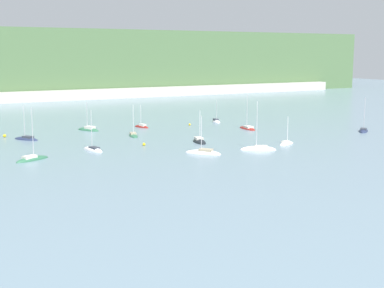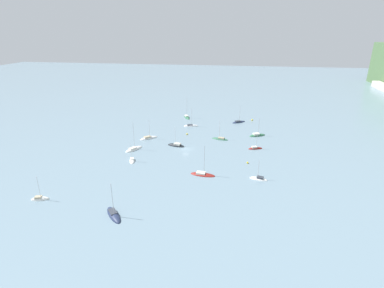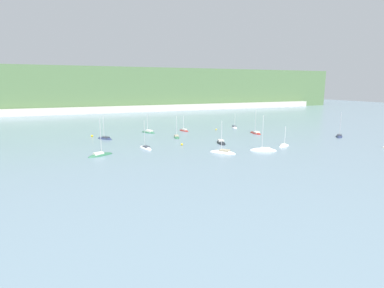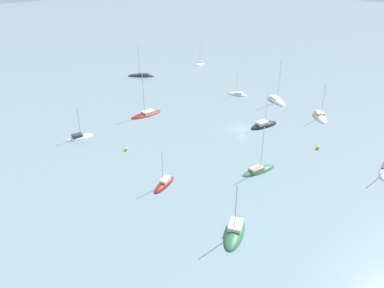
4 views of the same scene
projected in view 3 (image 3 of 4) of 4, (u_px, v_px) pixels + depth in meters
name	position (u px, v px, depth m)	size (l,w,h in m)	color
ground_plane	(222.00, 141.00, 115.80)	(600.00, 600.00, 0.00)	slate
hillside_ridge	(130.00, 89.00, 272.18)	(391.82, 74.39, 35.07)	#4C6B42
shore_town_strip	(141.00, 109.00, 238.28)	(333.04, 6.00, 4.92)	#B7B2A8
sailboat_0	(184.00, 131.00, 140.04)	(3.50, 6.32, 7.65)	maroon
sailboat_2	(100.00, 155.00, 91.48)	(8.43, 5.54, 12.17)	#2D6647
sailboat_3	(256.00, 133.00, 133.33)	(3.86, 8.91, 11.36)	maroon
sailboat_4	(339.00, 137.00, 124.90)	(8.38, 7.65, 10.81)	#232D4C
sailboat_5	(177.00, 137.00, 122.75)	(3.91, 7.82, 9.38)	#2D6647
sailboat_6	(284.00, 146.00, 105.36)	(6.04, 3.72, 7.70)	white
sailboat_7	(148.00, 132.00, 135.13)	(6.09, 8.48, 9.39)	#2D6647
sailboat_8	(223.00, 153.00, 95.12)	(7.65, 8.15, 9.65)	silver
sailboat_9	(221.00, 143.00, 110.65)	(4.41, 8.10, 9.29)	black
sailboat_10	(263.00, 150.00, 98.37)	(8.84, 6.68, 12.68)	white
sailboat_11	(234.00, 128.00, 150.45)	(3.45, 6.24, 7.87)	white
sailboat_12	(145.00, 148.00, 101.70)	(3.90, 7.80, 10.52)	silver
sailboat_13	(105.00, 139.00, 119.52)	(6.41, 7.74, 9.84)	#232D4C
mooring_buoy_0	(216.00, 129.00, 142.70)	(0.67, 0.67, 0.67)	yellow
mooring_buoy_1	(182.00, 144.00, 106.95)	(0.75, 0.75, 0.75)	yellow
mooring_buoy_2	(92.00, 136.00, 124.31)	(0.85, 0.85, 0.85)	yellow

